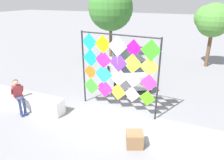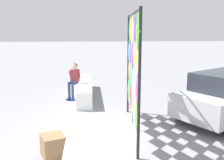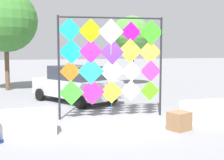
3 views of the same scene
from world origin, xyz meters
name	(u,v)px [view 2 (image 2 of 3)]	position (x,y,z in m)	size (l,w,h in m)	color
ground	(104,131)	(0.00, 0.00, 0.00)	(120.00, 120.00, 0.00)	gray
plaza_ledge_left	(85,89)	(-4.09, -0.60, 0.34)	(4.23, 0.60, 0.68)	white
kite_display_rack	(133,63)	(0.00, 0.83, 1.98)	(3.56, 0.35, 3.40)	#232328
seated_vendor	(74,78)	(-3.77, -1.06, 0.90)	(0.73, 0.63, 1.53)	navy
cardboard_box_large	(53,146)	(1.47, -1.26, 0.26)	(0.56, 0.50, 0.53)	olive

